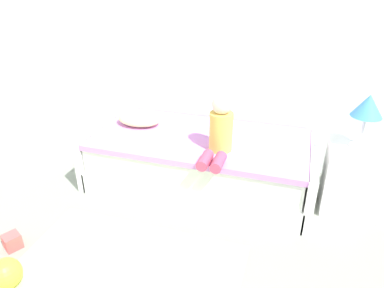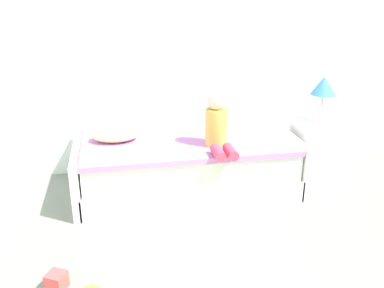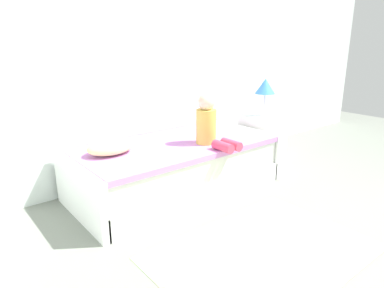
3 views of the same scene
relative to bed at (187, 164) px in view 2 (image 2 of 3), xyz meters
The scene contains 8 objects.
wall_rear 1.50m from the bed, 41.93° to the left, with size 7.20×0.10×2.90m, color silver.
bed is the anchor object (origin of this frame).
nightstand 1.35m from the bed, ahead, with size 0.44×0.44×0.60m, color white.
table_lamp 1.52m from the bed, ahead, with size 0.24×0.24×0.45m.
child_figure 0.56m from the bed, 44.03° to the right, with size 0.20×0.51×0.50m.
pillow 0.74m from the bed, behind, with size 0.44×0.30×0.13m, color #F2E58C.
area_rug 1.33m from the bed, 97.69° to the right, with size 1.60×1.10×0.01m, color #B2D189.
toy_block 1.71m from the bed, 130.43° to the right, with size 0.12×0.12×0.12m, color #E54C4C.
Camera 2 is at (-1.32, -1.69, 1.89)m, focal length 39.49 mm.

